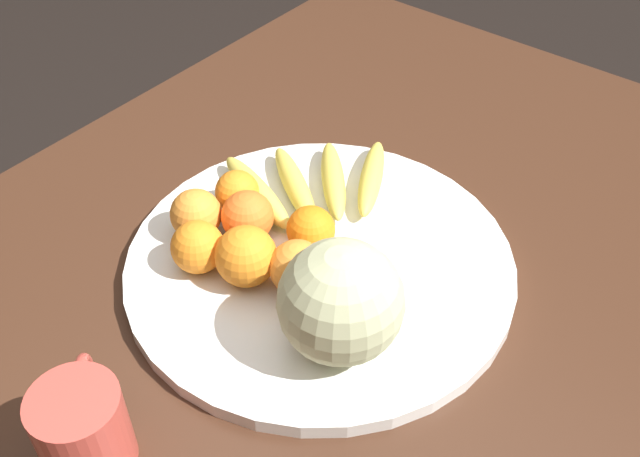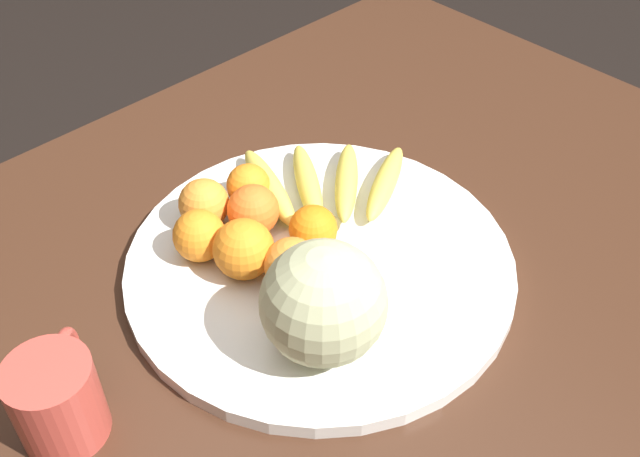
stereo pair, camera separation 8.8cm
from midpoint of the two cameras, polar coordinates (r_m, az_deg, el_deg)
name	(u,v)px [view 1 (the left image)]	position (r m, az deg, el deg)	size (l,w,h in m)	color
kitchen_table	(335,300)	(1.04, -1.25, -5.62)	(1.24, 0.93, 0.77)	#3D2316
fruit_bowl	(320,263)	(0.92, -2.74, -2.80)	(0.48, 0.48, 0.02)	white
melon	(341,302)	(0.77, -1.66, -5.77)	(0.13, 0.13, 0.13)	#B2B789
banana_bunch	(312,184)	(0.99, -3.16, 3.27)	(0.24, 0.24, 0.03)	brown
orange_front_left	(311,230)	(0.91, -3.47, -0.22)	(0.06, 0.06, 0.06)	orange
orange_front_right	(246,256)	(0.87, -8.54, -2.24)	(0.07, 0.07, 0.07)	orange
orange_mid_center	(196,214)	(0.94, -12.08, 0.95)	(0.06, 0.06, 0.06)	orange
orange_back_left	(237,192)	(0.97, -8.92, 2.65)	(0.06, 0.06, 0.06)	orange
orange_back_right	(297,268)	(0.86, -4.67, -3.13)	(0.07, 0.07, 0.07)	orange
orange_top_small	(247,217)	(0.93, -8.25, 0.79)	(0.07, 0.07, 0.07)	orange
orange_side_extra	(198,247)	(0.90, -12.09, -1.52)	(0.06, 0.06, 0.06)	orange
produce_tag	(266,255)	(0.92, -6.86, -2.16)	(0.09, 0.04, 0.00)	white
ceramic_mug	(85,429)	(0.77, -20.75, -14.28)	(0.10, 0.11, 0.10)	#B74238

